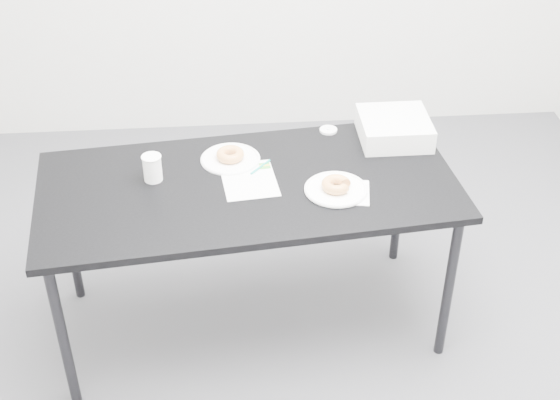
{
  "coord_description": "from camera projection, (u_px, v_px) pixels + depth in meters",
  "views": [
    {
      "loc": [
        -0.21,
        -2.46,
        2.54
      ],
      "look_at": [
        -0.01,
        0.02,
        0.78
      ],
      "focal_mm": 50.0,
      "sensor_mm": 36.0,
      "label": 1
    }
  ],
  "objects": [
    {
      "name": "floor",
      "position": [
        283.0,
        345.0,
        3.48
      ],
      "size": [
        4.0,
        4.0,
        0.0
      ],
      "primitive_type": "plane",
      "color": "#4B4B50",
      "rests_on": "ground"
    },
    {
      "name": "table",
      "position": [
        249.0,
        195.0,
        3.19
      ],
      "size": [
        1.77,
        0.97,
        0.77
      ],
      "rotation": [
        0.0,
        0.0,
        0.11
      ],
      "color": "black",
      "rests_on": "floor"
    },
    {
      "name": "scorecard",
      "position": [
        249.0,
        180.0,
        3.18
      ],
      "size": [
        0.24,
        0.3,
        0.0
      ],
      "primitive_type": "cube",
      "rotation": [
        0.0,
        0.0,
        0.11
      ],
      "color": "white",
      "rests_on": "table"
    },
    {
      "name": "logo_patch",
      "position": [
        265.0,
        166.0,
        3.26
      ],
      "size": [
        0.05,
        0.05,
        0.0
      ],
      "primitive_type": "cube",
      "rotation": [
        0.0,
        0.0,
        0.11
      ],
      "color": "green",
      "rests_on": "scorecard"
    },
    {
      "name": "pen",
      "position": [
        260.0,
        167.0,
        3.25
      ],
      "size": [
        0.09,
        0.1,
        0.01
      ],
      "primitive_type": "cylinder",
      "rotation": [
        0.0,
        1.57,
        0.86
      ],
      "color": "#0D9185",
      "rests_on": "scorecard"
    },
    {
      "name": "napkin",
      "position": [
        347.0,
        192.0,
        3.1
      ],
      "size": [
        0.2,
        0.2,
        0.0
      ],
      "primitive_type": "cube",
      "rotation": [
        0.0,
        0.0,
        -0.16
      ],
      "color": "white",
      "rests_on": "table"
    },
    {
      "name": "plate_near",
      "position": [
        336.0,
        189.0,
        3.11
      ],
      "size": [
        0.25,
        0.25,
        0.01
      ],
      "primitive_type": "cylinder",
      "color": "white",
      "rests_on": "napkin"
    },
    {
      "name": "donut_near",
      "position": [
        336.0,
        185.0,
        3.1
      ],
      "size": [
        0.15,
        0.15,
        0.04
      ],
      "primitive_type": "torus",
      "rotation": [
        0.0,
        0.0,
        -0.3
      ],
      "color": "#D07D41",
      "rests_on": "plate_near"
    },
    {
      "name": "plate_far",
      "position": [
        230.0,
        159.0,
        3.3
      ],
      "size": [
        0.25,
        0.25,
        0.01
      ],
      "primitive_type": "cylinder",
      "color": "white",
      "rests_on": "table"
    },
    {
      "name": "donut_far",
      "position": [
        230.0,
        154.0,
        3.29
      ],
      "size": [
        0.12,
        0.12,
        0.04
      ],
      "primitive_type": "torus",
      "rotation": [
        0.0,
        0.0,
        -0.02
      ],
      "color": "#D07D41",
      "rests_on": "plate_far"
    },
    {
      "name": "coffee_cup",
      "position": [
        152.0,
        168.0,
        3.15
      ],
      "size": [
        0.07,
        0.07,
        0.11
      ],
      "primitive_type": "cylinder",
      "color": "white",
      "rests_on": "table"
    },
    {
      "name": "cup_lid",
      "position": [
        328.0,
        130.0,
        3.5
      ],
      "size": [
        0.08,
        0.08,
        0.01
      ],
      "primitive_type": "cylinder",
      "color": "white",
      "rests_on": "table"
    },
    {
      "name": "bakery_box",
      "position": [
        394.0,
        128.0,
        3.42
      ],
      "size": [
        0.3,
        0.3,
        0.1
      ],
      "primitive_type": "cube",
      "rotation": [
        0.0,
        0.0,
        0.0
      ],
      "color": "white",
      "rests_on": "table"
    }
  ]
}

